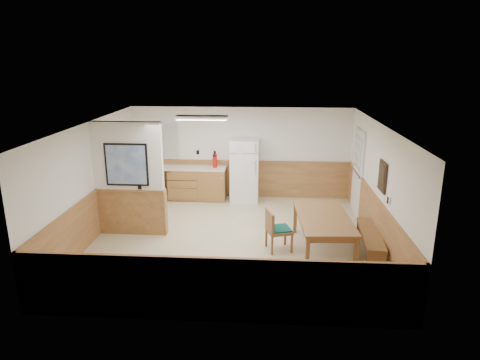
# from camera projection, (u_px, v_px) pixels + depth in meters

# --- Properties ---
(ground) EXTENTS (6.00, 6.00, 0.00)m
(ground) POSITION_uv_depth(u_px,v_px,m) (232.00, 239.00, 9.23)
(ground) COLOR #C9B790
(ground) RESTS_ON ground
(ceiling) EXTENTS (6.00, 6.00, 0.02)m
(ceiling) POSITION_uv_depth(u_px,v_px,m) (232.00, 124.00, 8.54)
(ceiling) COLOR white
(ceiling) RESTS_ON back_wall
(back_wall) EXTENTS (6.00, 0.02, 2.50)m
(back_wall) POSITION_uv_depth(u_px,v_px,m) (241.00, 153.00, 11.76)
(back_wall) COLOR white
(back_wall) RESTS_ON ground
(right_wall) EXTENTS (0.02, 6.00, 2.50)m
(right_wall) POSITION_uv_depth(u_px,v_px,m) (379.00, 187.00, 8.70)
(right_wall) COLOR white
(right_wall) RESTS_ON ground
(left_wall) EXTENTS (0.02, 6.00, 2.50)m
(left_wall) POSITION_uv_depth(u_px,v_px,m) (92.00, 181.00, 9.07)
(left_wall) COLOR white
(left_wall) RESTS_ON ground
(wainscot_back) EXTENTS (6.00, 0.04, 1.00)m
(wainscot_back) POSITION_uv_depth(u_px,v_px,m) (241.00, 179.00, 11.95)
(wainscot_back) COLOR #BC814B
(wainscot_back) RESTS_ON ground
(wainscot_right) EXTENTS (0.04, 6.00, 1.00)m
(wainscot_right) POSITION_uv_depth(u_px,v_px,m) (375.00, 221.00, 8.91)
(wainscot_right) COLOR #BC814B
(wainscot_right) RESTS_ON ground
(wainscot_left) EXTENTS (0.04, 6.00, 1.00)m
(wainscot_left) POSITION_uv_depth(u_px,v_px,m) (96.00, 214.00, 9.28)
(wainscot_left) COLOR #BC814B
(wainscot_left) RESTS_ON ground
(partition_wall) EXTENTS (1.50, 0.20, 2.50)m
(partition_wall) POSITION_uv_depth(u_px,v_px,m) (129.00, 180.00, 9.22)
(partition_wall) COLOR white
(partition_wall) RESTS_ON ground
(kitchen_counter) EXTENTS (2.20, 0.61, 1.00)m
(kitchen_counter) POSITION_uv_depth(u_px,v_px,m) (197.00, 183.00, 11.75)
(kitchen_counter) COLOR olive
(kitchen_counter) RESTS_ON ground
(exterior_door) EXTENTS (0.07, 1.02, 2.15)m
(exterior_door) POSITION_uv_depth(u_px,v_px,m) (358.00, 172.00, 10.58)
(exterior_door) COLOR white
(exterior_door) RESTS_ON ground
(kitchen_window) EXTENTS (0.80, 0.04, 1.00)m
(kitchen_window) POSITION_uv_depth(u_px,v_px,m) (165.00, 141.00, 11.79)
(kitchen_window) COLOR white
(kitchen_window) RESTS_ON back_wall
(wall_painting) EXTENTS (0.04, 0.50, 0.60)m
(wall_painting) POSITION_uv_depth(u_px,v_px,m) (382.00, 176.00, 8.33)
(wall_painting) COLOR #361F15
(wall_painting) RESTS_ON right_wall
(fluorescent_fixture) EXTENTS (1.20, 0.30, 0.09)m
(fluorescent_fixture) POSITION_uv_depth(u_px,v_px,m) (202.00, 118.00, 9.85)
(fluorescent_fixture) COLOR white
(fluorescent_fixture) RESTS_ON ceiling
(refrigerator) EXTENTS (0.76, 0.73, 1.70)m
(refrigerator) POSITION_uv_depth(u_px,v_px,m) (245.00, 170.00, 11.51)
(refrigerator) COLOR white
(refrigerator) RESTS_ON ground
(dining_table) EXTENTS (1.11, 2.05, 0.75)m
(dining_table) POSITION_uv_depth(u_px,v_px,m) (323.00, 220.00, 8.51)
(dining_table) COLOR olive
(dining_table) RESTS_ON ground
(dining_bench) EXTENTS (0.50, 1.68, 0.45)m
(dining_bench) POSITION_uv_depth(u_px,v_px,m) (370.00, 238.00, 8.47)
(dining_bench) COLOR olive
(dining_bench) RESTS_ON ground
(dining_chair) EXTENTS (0.75, 0.61, 0.85)m
(dining_chair) POSITION_uv_depth(u_px,v_px,m) (275.00, 227.00, 8.58)
(dining_chair) COLOR olive
(dining_chair) RESTS_ON ground
(fire_extinguisher) EXTENTS (0.13, 0.13, 0.46)m
(fire_extinguisher) POSITION_uv_depth(u_px,v_px,m) (215.00, 160.00, 11.55)
(fire_extinguisher) COLOR red
(fire_extinguisher) RESTS_ON kitchen_counter
(soap_bottle) EXTENTS (0.09, 0.09, 0.24)m
(soap_bottle) POSITION_uv_depth(u_px,v_px,m) (162.00, 163.00, 11.65)
(soap_bottle) COLOR #18883A
(soap_bottle) RESTS_ON kitchen_counter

